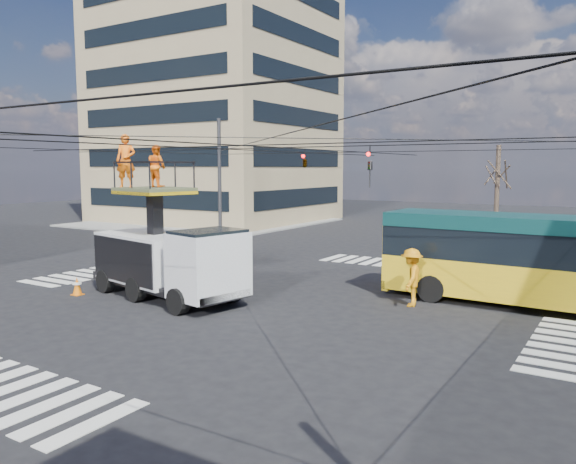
{
  "coord_description": "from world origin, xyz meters",
  "views": [
    {
      "loc": [
        11.15,
        -16.71,
        4.87
      ],
      "look_at": [
        -0.62,
        2.17,
        2.29
      ],
      "focal_mm": 35.0,
      "sensor_mm": 36.0,
      "label": 1
    }
  ],
  "objects_px": {
    "utility_truck": "(168,246)",
    "flagger": "(411,277)",
    "worker_ground": "(167,273)",
    "city_bus": "(574,262)",
    "traffic_cone": "(77,286)"
  },
  "relations": [
    {
      "from": "worker_ground",
      "to": "utility_truck",
      "type": "bearing_deg",
      "value": -113.9
    },
    {
      "from": "utility_truck",
      "to": "traffic_cone",
      "type": "distance_m",
      "value": 4.02
    },
    {
      "from": "city_bus",
      "to": "worker_ground",
      "type": "relative_size",
      "value": 7.87
    },
    {
      "from": "city_bus",
      "to": "flagger",
      "type": "xyz_separation_m",
      "value": [
        -4.89,
        -1.98,
        -0.7
      ]
    },
    {
      "from": "worker_ground",
      "to": "flagger",
      "type": "height_order",
      "value": "flagger"
    },
    {
      "from": "utility_truck",
      "to": "flagger",
      "type": "bearing_deg",
      "value": 36.06
    },
    {
      "from": "worker_ground",
      "to": "flagger",
      "type": "distance_m",
      "value": 9.23
    },
    {
      "from": "worker_ground",
      "to": "flagger",
      "type": "relative_size",
      "value": 0.79
    },
    {
      "from": "city_bus",
      "to": "flagger",
      "type": "height_order",
      "value": "city_bus"
    },
    {
      "from": "traffic_cone",
      "to": "utility_truck",
      "type": "bearing_deg",
      "value": 23.34
    },
    {
      "from": "city_bus",
      "to": "utility_truck",
      "type": "bearing_deg",
      "value": -154.88
    },
    {
      "from": "traffic_cone",
      "to": "worker_ground",
      "type": "height_order",
      "value": "worker_ground"
    },
    {
      "from": "utility_truck",
      "to": "traffic_cone",
      "type": "relative_size",
      "value": 10.37
    },
    {
      "from": "city_bus",
      "to": "worker_ground",
      "type": "bearing_deg",
      "value": -157.83
    },
    {
      "from": "traffic_cone",
      "to": "flagger",
      "type": "bearing_deg",
      "value": 24.06
    }
  ]
}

